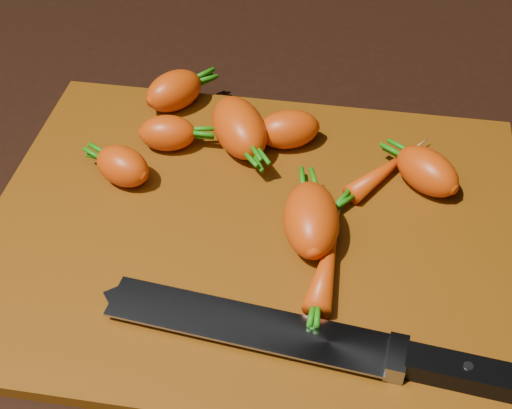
# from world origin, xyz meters

# --- Properties ---
(ground) EXTENTS (2.00, 2.00, 0.01)m
(ground) POSITION_xyz_m (0.00, 0.00, -0.01)
(ground) COLOR black
(cutting_board) EXTENTS (0.50, 0.40, 0.01)m
(cutting_board) POSITION_xyz_m (0.00, 0.00, 0.01)
(cutting_board) COLOR #763C09
(cutting_board) RESTS_ON ground
(carrot_0) EXTENTS (0.08, 0.08, 0.04)m
(carrot_0) POSITION_xyz_m (-0.12, 0.17, 0.03)
(carrot_0) COLOR #E64205
(carrot_0) RESTS_ON cutting_board
(carrot_1) EXTENTS (0.07, 0.06, 0.04)m
(carrot_1) POSITION_xyz_m (-0.14, 0.04, 0.03)
(carrot_1) COLOR #E64205
(carrot_1) RESTS_ON cutting_board
(carrot_2) EXTENTS (0.09, 0.10, 0.05)m
(carrot_2) POSITION_xyz_m (-0.03, 0.11, 0.04)
(carrot_2) COLOR #E64205
(carrot_2) RESTS_ON cutting_board
(carrot_3) EXTENTS (0.06, 0.09, 0.05)m
(carrot_3) POSITION_xyz_m (0.05, -0.01, 0.04)
(carrot_3) COLOR #E64205
(carrot_3) RESTS_ON cutting_board
(carrot_4) EXTENTS (0.07, 0.06, 0.04)m
(carrot_4) POSITION_xyz_m (0.02, 0.12, 0.03)
(carrot_4) COLOR #E64205
(carrot_4) RESTS_ON cutting_board
(carrot_5) EXTENTS (0.06, 0.05, 0.04)m
(carrot_5) POSITION_xyz_m (-0.11, 0.10, 0.03)
(carrot_5) COLOR #E64205
(carrot_5) RESTS_ON cutting_board
(carrot_6) EXTENTS (0.08, 0.08, 0.04)m
(carrot_6) POSITION_xyz_m (0.16, 0.08, 0.03)
(carrot_6) COLOR #E64205
(carrot_6) RESTS_ON cutting_board
(carrot_7) EXTENTS (0.08, 0.09, 0.02)m
(carrot_7) POSITION_xyz_m (0.12, 0.08, 0.02)
(carrot_7) COLOR #E64205
(carrot_7) RESTS_ON cutting_board
(carrot_8) EXTENTS (0.03, 0.10, 0.02)m
(carrot_8) POSITION_xyz_m (0.07, -0.05, 0.02)
(carrot_8) COLOR #E64205
(carrot_8) RESTS_ON cutting_board
(knife) EXTENTS (0.37, 0.07, 0.02)m
(knife) POSITION_xyz_m (0.03, -0.12, 0.02)
(knife) COLOR gray
(knife) RESTS_ON cutting_board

